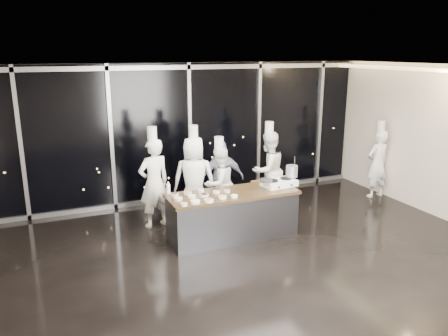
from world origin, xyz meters
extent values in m
plane|color=black|center=(0.00, 0.00, 0.00)|extent=(9.00, 9.00, 0.00)
cube|color=beige|center=(0.00, 3.50, 1.60)|extent=(9.00, 0.02, 3.20)
cube|color=beige|center=(0.00, -3.50, 1.60)|extent=(9.00, 0.02, 3.20)
cube|color=silver|center=(0.00, 0.00, 3.20)|extent=(9.00, 7.00, 0.02)
cube|color=black|center=(0.00, 3.44, 1.60)|extent=(8.90, 0.04, 3.18)
cube|color=#95989D|center=(0.00, 3.39, 3.10)|extent=(8.90, 0.08, 0.10)
cube|color=#95989D|center=(0.00, 3.39, 0.05)|extent=(8.90, 0.08, 0.10)
cube|color=#95989D|center=(-3.60, 3.39, 1.60)|extent=(0.08, 0.08, 3.20)
cube|color=#95989D|center=(-1.80, 3.39, 1.60)|extent=(0.08, 0.08, 3.20)
cube|color=#95989D|center=(0.00, 3.39, 1.60)|extent=(0.08, 0.08, 3.20)
cube|color=#95989D|center=(1.80, 3.39, 1.60)|extent=(0.08, 0.08, 3.20)
cube|color=#95989D|center=(3.60, 3.39, 1.60)|extent=(0.08, 0.08, 3.20)
cube|color=#3C3C42|center=(0.00, 0.90, 0.42)|extent=(2.40, 0.80, 0.84)
cube|color=#43301C|center=(0.00, 0.90, 0.87)|extent=(2.46, 0.86, 0.06)
cube|color=white|center=(1.00, 0.92, 0.96)|extent=(0.68, 0.46, 0.12)
cylinder|color=black|center=(0.84, 0.90, 1.03)|extent=(0.24, 0.24, 0.02)
cylinder|color=black|center=(1.16, 0.94, 1.03)|extent=(0.24, 0.24, 0.02)
cylinder|color=black|center=(0.87, 0.70, 0.95)|extent=(0.04, 0.02, 0.04)
cylinder|color=black|center=(1.17, 0.73, 0.95)|extent=(0.04, 0.02, 0.04)
cylinder|color=slate|center=(0.68, 0.88, 1.06)|extent=(0.28, 0.28, 0.04)
cube|color=#4C2B14|center=(0.46, 0.86, 1.07)|extent=(0.19, 0.05, 0.02)
cylinder|color=#B4B4B6|center=(1.31, 0.97, 1.15)|extent=(0.25, 0.25, 0.23)
cylinder|color=silver|center=(-1.06, 0.57, 0.92)|extent=(0.12, 0.12, 0.04)
cylinder|color=orange|center=(-1.06, 0.57, 0.94)|extent=(0.09, 0.09, 0.01)
cylinder|color=silver|center=(-1.07, 0.87, 0.92)|extent=(0.15, 0.15, 0.04)
cylinder|color=#B6BB84|center=(-1.07, 0.87, 0.94)|extent=(0.12, 0.12, 0.01)
cylinder|color=silver|center=(-1.05, 1.14, 0.92)|extent=(0.15, 0.15, 0.04)
cylinder|color=#362110|center=(-1.05, 1.14, 0.94)|extent=(0.12, 0.12, 0.01)
cylinder|color=silver|center=(-0.84, 0.61, 0.92)|extent=(0.17, 0.17, 0.04)
cylinder|color=silver|center=(-0.84, 0.61, 0.94)|extent=(0.14, 0.14, 0.01)
cylinder|color=silver|center=(-0.81, 0.90, 0.92)|extent=(0.15, 0.15, 0.04)
cylinder|color=#E1DF70|center=(-0.81, 0.90, 0.94)|extent=(0.12, 0.12, 0.01)
cylinder|color=silver|center=(-0.81, 1.12, 0.92)|extent=(0.14, 0.14, 0.04)
cylinder|color=#896444|center=(-0.81, 1.12, 0.94)|extent=(0.12, 0.12, 0.01)
cylinder|color=silver|center=(-0.60, 0.58, 0.92)|extent=(0.17, 0.17, 0.04)
cylinder|color=#B97B4C|center=(-0.60, 0.58, 0.94)|extent=(0.14, 0.14, 0.01)
cylinder|color=silver|center=(-0.58, 0.89, 0.92)|extent=(0.17, 0.17, 0.04)
cylinder|color=black|center=(-0.58, 0.89, 0.94)|extent=(0.14, 0.14, 0.01)
cylinder|color=silver|center=(-0.55, 1.13, 0.92)|extent=(0.11, 0.11, 0.04)
cylinder|color=beige|center=(-0.55, 1.13, 0.94)|extent=(0.09, 0.09, 0.01)
cylinder|color=silver|center=(-0.31, 0.65, 0.92)|extent=(0.15, 0.15, 0.04)
cylinder|color=tan|center=(-0.31, 0.65, 0.94)|extent=(0.12, 0.12, 0.01)
cylinder|color=silver|center=(-0.30, 0.96, 0.92)|extent=(0.14, 0.14, 0.04)
cylinder|color=tan|center=(-0.30, 0.96, 0.94)|extent=(0.11, 0.11, 0.01)
cylinder|color=silver|center=(-0.09, 0.62, 0.92)|extent=(0.13, 0.13, 0.04)
cylinder|color=#F5E3C3|center=(-0.09, 0.62, 0.94)|extent=(0.10, 0.10, 0.01)
cylinder|color=silver|center=(-0.09, 0.95, 0.92)|extent=(0.11, 0.11, 0.04)
cylinder|color=olive|center=(-0.09, 0.95, 0.94)|extent=(0.09, 0.09, 0.01)
cylinder|color=white|center=(-1.14, 1.24, 1.00)|extent=(0.07, 0.07, 0.19)
cone|color=white|center=(-1.14, 1.24, 1.13)|extent=(0.06, 0.06, 0.06)
imported|color=white|center=(-1.22, 2.02, 0.91)|extent=(0.75, 0.59, 1.81)
cylinder|color=silver|center=(-1.22, 2.02, 1.91)|extent=(0.23, 0.23, 0.26)
imported|color=white|center=(-0.37, 2.05, 0.89)|extent=(1.02, 0.85, 1.78)
cylinder|color=silver|center=(-0.37, 2.05, 1.88)|extent=(0.25, 0.25, 0.26)
imported|color=white|center=(0.14, 1.91, 0.77)|extent=(0.91, 0.82, 1.53)
cylinder|color=silver|center=(0.14, 1.91, 1.63)|extent=(0.25, 0.25, 0.26)
imported|color=#16203D|center=(0.24, 2.00, 0.83)|extent=(1.00, 0.47, 1.66)
imported|color=white|center=(1.41, 2.12, 0.87)|extent=(0.98, 0.84, 1.74)
cylinder|color=silver|center=(1.41, 2.12, 1.84)|extent=(0.23, 0.23, 0.26)
imported|color=white|center=(4.20, 1.78, 0.82)|extent=(0.63, 0.44, 1.65)
cylinder|color=silver|center=(4.20, 1.78, 1.75)|extent=(0.21, 0.21, 0.26)
camera|label=1|loc=(-3.13, -6.18, 3.45)|focal=35.00mm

